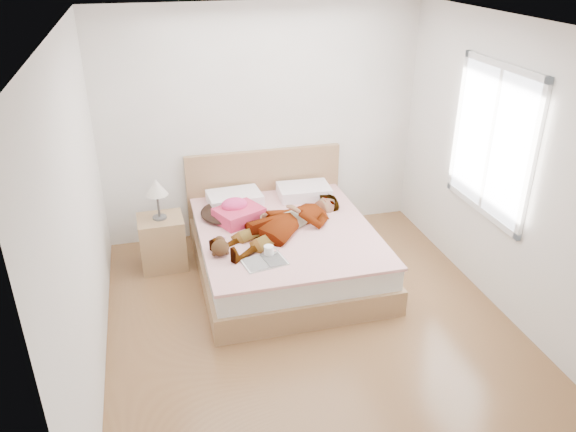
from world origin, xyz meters
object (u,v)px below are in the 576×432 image
at_px(magazine, 265,262).
at_px(nightstand, 162,238).
at_px(woman, 285,219).
at_px(plush_toy, 220,247).
at_px(bed, 284,245).
at_px(coffee_mug, 269,251).
at_px(towel, 238,212).
at_px(phone, 229,203).

relative_size(magazine, nightstand, 0.43).
distance_m(woman, plush_toy, 0.78).
xyz_separation_m(bed, coffee_mug, (-0.28, -0.58, 0.29)).
relative_size(bed, plush_toy, 7.84).
distance_m(towel, plush_toy, 0.70).
xyz_separation_m(bed, towel, (-0.43, 0.21, 0.33)).
bearing_deg(phone, nightstand, 145.04).
height_order(magazine, plush_toy, plush_toy).
xyz_separation_m(bed, nightstand, (-1.23, 0.36, 0.06)).
height_order(magazine, nightstand, nightstand).
height_order(phone, coffee_mug, phone).
xyz_separation_m(towel, plush_toy, (-0.28, -0.64, -0.02)).
bearing_deg(towel, phone, 127.30).
bearing_deg(magazine, phone, 98.98).
height_order(bed, nightstand, same).
relative_size(towel, nightstand, 0.57).
xyz_separation_m(magazine, nightstand, (-0.88, 1.05, -0.19)).
bearing_deg(woman, towel, -156.56).
xyz_separation_m(magazine, coffee_mug, (0.07, 0.11, 0.04)).
height_order(woman, phone, woman).
distance_m(towel, coffee_mug, 0.81).
relative_size(towel, plush_toy, 2.13).
bearing_deg(magazine, coffee_mug, 58.16).
height_order(towel, coffee_mug, towel).
relative_size(phone, bed, 0.04).
distance_m(phone, plush_toy, 0.77).
height_order(bed, plush_toy, bed).
bearing_deg(towel, plush_toy, -113.83).
height_order(woman, plush_toy, woman).
xyz_separation_m(bed, plush_toy, (-0.72, -0.42, 0.31)).
bearing_deg(nightstand, plush_toy, -56.78).
bearing_deg(coffee_mug, phone, 104.38).
bearing_deg(plush_toy, phone, 74.36).
bearing_deg(nightstand, towel, -10.42).
height_order(phone, nightstand, nightstand).
distance_m(woman, towel, 0.52).
height_order(woman, bed, bed).
bearing_deg(towel, magazine, -84.75).
bearing_deg(plush_toy, nightstand, 123.22).
distance_m(bed, coffee_mug, 0.70).
height_order(phone, towel, towel).
xyz_separation_m(towel, coffee_mug, (0.15, -0.79, -0.04)).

